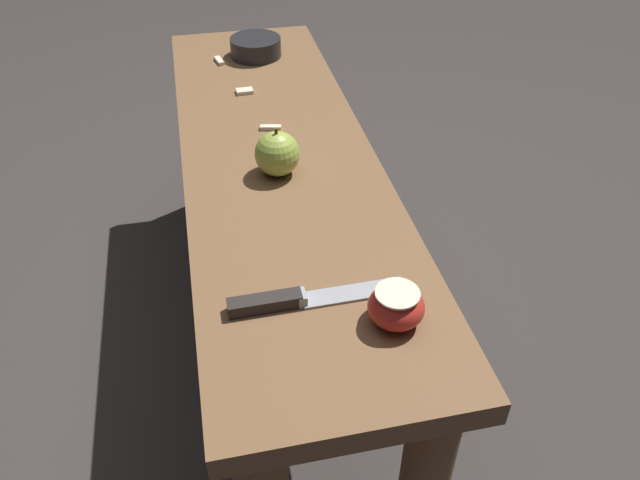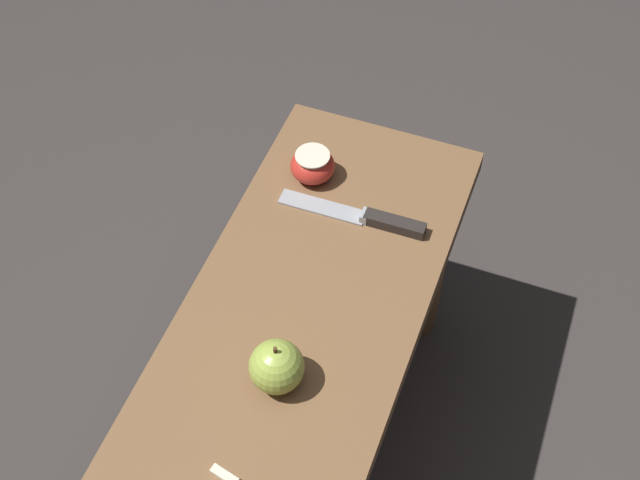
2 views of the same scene
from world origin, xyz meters
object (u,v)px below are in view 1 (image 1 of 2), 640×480
wooden_bench (280,198)px  apple_whole (277,154)px  knife (291,300)px  apple_cut (396,306)px  bowl (256,47)px

wooden_bench → apple_whole: apple_whole is taller
knife → apple_cut: size_ratio=3.31×
wooden_bench → apple_cut: size_ratio=16.48×
apple_cut → bowl: 0.93m
knife → apple_whole: bearing=83.1°
wooden_bench → apple_cut: bearing=-169.8°
apple_whole → apple_cut: bearing=-166.3°
apple_cut → bowl: bearing=4.0°
wooden_bench → apple_whole: size_ratio=13.90×
bowl → apple_whole: bearing=176.7°
wooden_bench → knife: 0.43m
knife → apple_whole: size_ratio=2.79×
wooden_bench → apple_cut: apple_cut is taller
knife → bowl: size_ratio=2.05×
wooden_bench → bowl: bearing=-2.6°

